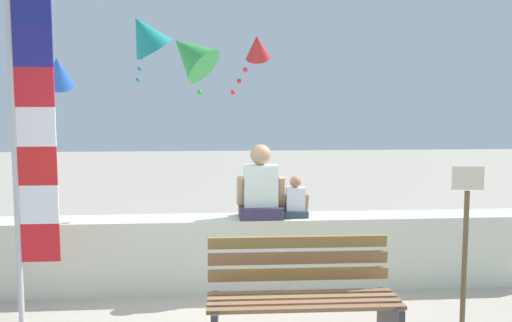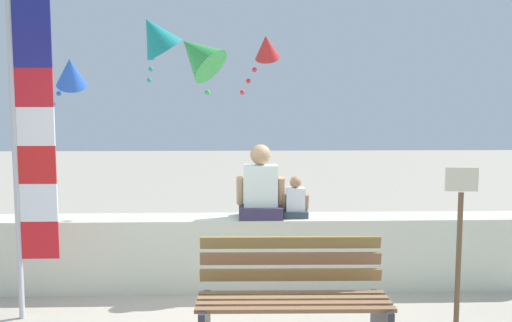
{
  "view_description": "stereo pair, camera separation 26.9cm",
  "coord_description": "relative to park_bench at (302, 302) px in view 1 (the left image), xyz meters",
  "views": [
    {
      "loc": [
        -0.21,
        -4.29,
        1.92
      ],
      "look_at": [
        0.23,
        1.19,
        1.37
      ],
      "focal_mm": 36.61,
      "sensor_mm": 36.0,
      "label": 1
    },
    {
      "loc": [
        0.06,
        -4.3,
        1.92
      ],
      "look_at": [
        0.23,
        1.19,
        1.37
      ],
      "focal_mm": 36.61,
      "sensor_mm": 36.0,
      "label": 2
    }
  ],
  "objects": [
    {
      "name": "kite_blue",
      "position": [
        -3.25,
        5.0,
        2.13
      ],
      "size": [
        0.75,
        0.79,
        1.11
      ],
      "color": "blue"
    },
    {
      "name": "sign_post",
      "position": [
        1.25,
        -0.13,
        0.46
      ],
      "size": [
        0.24,
        0.04,
        1.49
      ],
      "color": "brown",
      "rests_on": "ground"
    },
    {
      "name": "kite_red",
      "position": [
        0.02,
        4.56,
        2.49
      ],
      "size": [
        0.69,
        0.62,
        1.03
      ],
      "color": "red"
    },
    {
      "name": "kite_teal",
      "position": [
        -1.78,
        4.79,
        2.73
      ],
      "size": [
        1.09,
        1.0,
        1.18
      ],
      "color": "teal"
    },
    {
      "name": "park_bench",
      "position": [
        0.0,
        0.0,
        0.0
      ],
      "size": [
        1.5,
        0.64,
        0.88
      ],
      "color": "brown",
      "rests_on": "ground"
    },
    {
      "name": "person_child",
      "position": [
        0.18,
        1.51,
        0.54
      ],
      "size": [
        0.29,
        0.21,
        0.44
      ],
      "color": "#2F3E4A",
      "rests_on": "seawall_ledge"
    },
    {
      "name": "seawall_ledge",
      "position": [
        -0.47,
        1.55,
        -0.02
      ],
      "size": [
        6.79,
        0.47,
        0.77
      ],
      "primitive_type": "cube",
      "color": "silver",
      "rests_on": "ground"
    },
    {
      "name": "flag_banner",
      "position": [
        -2.3,
        0.77,
        1.25
      ],
      "size": [
        0.38,
        0.05,
        2.97
      ],
      "color": "#B7B7BC",
      "rests_on": "ground"
    },
    {
      "name": "kite_green",
      "position": [
        -1.01,
        3.64,
        2.3
      ],
      "size": [
        1.02,
        0.9,
        1.0
      ],
      "color": "green"
    },
    {
      "name": "person_adult",
      "position": [
        -0.19,
        1.51,
        0.67
      ],
      "size": [
        0.51,
        0.37,
        0.78
      ],
      "color": "#37304F",
      "rests_on": "seawall_ledge"
    }
  ]
}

